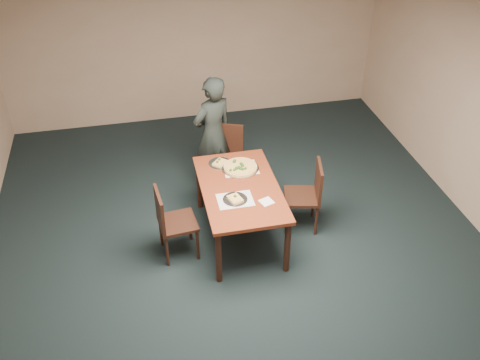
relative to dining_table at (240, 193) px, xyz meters
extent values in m
plane|color=black|center=(-0.05, -0.80, -0.66)|extent=(8.00, 8.00, 0.00)
plane|color=tan|center=(-0.05, 3.20, 0.74)|extent=(6.00, 0.00, 6.00)
plane|color=white|center=(-0.05, -0.80, 2.14)|extent=(8.00, 8.00, 0.00)
cube|color=#602413|center=(0.00, 0.00, 0.07)|extent=(0.90, 1.50, 0.04)
cylinder|color=black|center=(-0.39, -0.69, -0.31)|extent=(0.07, 0.07, 0.70)
cylinder|color=black|center=(-0.39, 0.69, -0.31)|extent=(0.07, 0.07, 0.70)
cylinder|color=black|center=(0.39, -0.69, -0.31)|extent=(0.07, 0.07, 0.70)
cylinder|color=black|center=(0.39, 0.69, -0.31)|extent=(0.07, 0.07, 0.70)
cube|color=black|center=(0.03, 1.02, -0.21)|extent=(0.55, 0.55, 0.04)
cylinder|color=black|center=(-0.21, 0.92, -0.44)|extent=(0.04, 0.04, 0.43)
cylinder|color=black|center=(-0.07, 1.26, -0.44)|extent=(0.04, 0.04, 0.43)
cylinder|color=black|center=(0.13, 0.79, -0.44)|extent=(0.04, 0.04, 0.43)
cylinder|color=black|center=(0.26, 1.12, -0.44)|extent=(0.04, 0.04, 0.43)
cube|color=black|center=(0.10, 1.20, 0.03)|extent=(0.40, 0.19, 0.44)
cube|color=black|center=(-0.76, -0.13, -0.21)|extent=(0.46, 0.46, 0.04)
cylinder|color=black|center=(-0.57, -0.29, -0.44)|extent=(0.04, 0.04, 0.43)
cylinder|color=black|center=(-0.92, -0.33, -0.44)|extent=(0.04, 0.04, 0.43)
cylinder|color=black|center=(-0.60, 0.07, -0.44)|extent=(0.04, 0.04, 0.43)
cylinder|color=black|center=(-0.96, 0.03, -0.44)|extent=(0.04, 0.04, 0.43)
cube|color=black|center=(-0.95, -0.15, 0.03)|extent=(0.08, 0.42, 0.44)
cube|color=black|center=(0.79, 0.04, -0.21)|extent=(0.50, 0.50, 0.04)
cylinder|color=black|center=(0.65, 0.26, -0.44)|extent=(0.04, 0.04, 0.43)
cylinder|color=black|center=(1.00, 0.18, -0.44)|extent=(0.04, 0.04, 0.43)
cylinder|color=black|center=(0.57, -0.09, -0.44)|extent=(0.04, 0.04, 0.43)
cylinder|color=black|center=(0.92, -0.17, -0.44)|extent=(0.04, 0.04, 0.43)
cube|color=black|center=(0.97, 0.00, 0.03)|extent=(0.13, 0.42, 0.44)
imported|color=black|center=(-0.11, 1.17, 0.15)|extent=(0.70, 0.60, 1.62)
cube|color=white|center=(0.09, 0.37, 0.09)|extent=(0.42, 0.32, 0.00)
cube|color=white|center=(-0.11, -0.23, 0.09)|extent=(0.40, 0.30, 0.00)
cylinder|color=silver|center=(0.09, 0.37, 0.10)|extent=(0.45, 0.45, 0.01)
cylinder|color=tan|center=(0.09, 0.37, 0.12)|extent=(0.41, 0.41, 0.02)
cylinder|color=#FFEF85|center=(0.09, 0.37, 0.13)|extent=(0.36, 0.36, 0.01)
sphere|color=#1D4415|center=(0.09, 0.28, 0.15)|extent=(0.04, 0.04, 0.04)
sphere|color=#1D4415|center=(0.03, 0.46, 0.15)|extent=(0.04, 0.04, 0.04)
sphere|color=#1D4415|center=(0.10, 0.39, 0.15)|extent=(0.04, 0.04, 0.04)
sphere|color=#1D4415|center=(0.02, 0.31, 0.15)|extent=(0.04, 0.04, 0.04)
sphere|color=#1D4415|center=(0.13, 0.29, 0.14)|extent=(0.03, 0.03, 0.03)
sphere|color=#1D4415|center=(0.07, 0.30, 0.15)|extent=(0.04, 0.04, 0.04)
sphere|color=#1D4415|center=(-0.01, 0.29, 0.14)|extent=(0.03, 0.03, 0.03)
sphere|color=#1D4415|center=(0.05, 0.32, 0.15)|extent=(0.04, 0.04, 0.04)
sphere|color=#1D4415|center=(-0.05, 0.29, 0.14)|extent=(0.03, 0.03, 0.03)
sphere|color=#1D4415|center=(0.07, 0.30, 0.14)|extent=(0.03, 0.03, 0.03)
sphere|color=#1D4415|center=(0.04, 0.47, 0.15)|extent=(0.04, 0.04, 0.04)
sphere|color=#1D4415|center=(0.11, 0.35, 0.15)|extent=(0.04, 0.04, 0.04)
cylinder|color=silver|center=(-0.11, -0.23, 0.10)|extent=(0.28, 0.28, 0.01)
cube|color=tan|center=(-0.11, -0.23, 0.11)|extent=(0.18, 0.20, 0.02)
cube|color=#FFEF85|center=(-0.11, -0.23, 0.12)|extent=(0.14, 0.16, 0.01)
sphere|color=#1D4415|center=(-0.10, -0.22, 0.13)|extent=(0.03, 0.03, 0.03)
sphere|color=#1D4415|center=(-0.10, -0.21, 0.14)|extent=(0.03, 0.03, 0.03)
cylinder|color=silver|center=(-0.14, 0.53, 0.10)|extent=(0.28, 0.28, 0.01)
cube|color=tan|center=(-0.14, 0.53, 0.11)|extent=(0.21, 0.21, 0.02)
cube|color=#FFEF85|center=(-0.14, 0.53, 0.12)|extent=(0.17, 0.17, 0.01)
sphere|color=#1D4415|center=(-0.17, 0.52, 0.13)|extent=(0.03, 0.03, 0.03)
sphere|color=#1D4415|center=(-0.14, 0.57, 0.13)|extent=(0.03, 0.03, 0.03)
cube|color=white|center=(0.23, -0.34, 0.09)|extent=(0.18, 0.18, 0.01)
camera|label=1|loc=(-1.07, -4.89, 3.76)|focal=40.00mm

